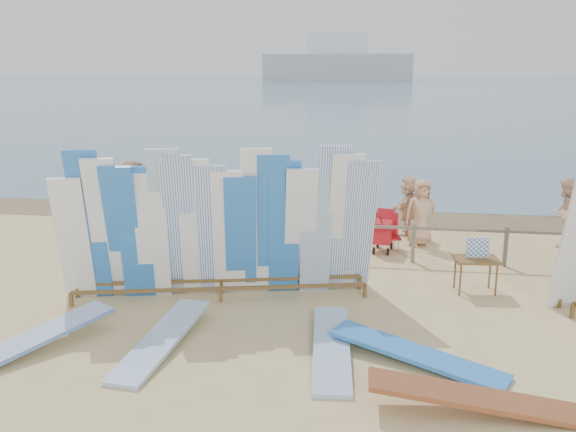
% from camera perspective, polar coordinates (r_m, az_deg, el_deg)
% --- Properties ---
extents(ground, '(160.00, 160.00, 0.00)m').
position_cam_1_polar(ground, '(11.36, 2.09, -8.53)').
color(ground, '#D2B679').
rests_on(ground, ground).
extents(ocean, '(320.00, 240.00, 0.02)m').
position_cam_1_polar(ocean, '(138.52, 8.15, 11.88)').
color(ocean, slate).
rests_on(ocean, ground).
extents(wet_sand_strip, '(40.00, 2.60, 0.01)m').
position_cam_1_polar(wet_sand_strip, '(18.21, 4.62, 0.05)').
color(wet_sand_strip, brown).
rests_on(wet_sand_strip, ground).
extents(distant_ship, '(45.00, 8.00, 14.00)m').
position_cam_1_polar(distant_ship, '(190.91, 4.64, 14.06)').
color(distant_ship, '#999EA3').
rests_on(distant_ship, ocean).
extents(fence, '(12.08, 0.08, 0.90)m').
position_cam_1_polar(fence, '(13.99, 3.49, -1.49)').
color(fence, '#6E6253').
rests_on(fence, ground).
extents(main_surfboard_rack, '(5.93, 2.11, 2.96)m').
position_cam_1_polar(main_surfboard_rack, '(11.47, -6.37, -1.36)').
color(main_surfboard_rack, brown).
rests_on(main_surfboard_rack, ground).
extents(vendor_table, '(0.90, 0.69, 1.11)m').
position_cam_1_polar(vendor_table, '(12.51, 17.13, -5.21)').
color(vendor_table, brown).
rests_on(vendor_table, ground).
extents(flat_board_b, '(0.79, 2.74, 0.21)m').
position_cam_1_polar(flat_board_b, '(9.68, 4.08, -12.70)').
color(flat_board_b, '#82AAD0').
rests_on(flat_board_b, ground).
extents(flat_board_e, '(1.90, 2.58, 0.39)m').
position_cam_1_polar(flat_board_e, '(10.49, -22.88, -11.65)').
color(flat_board_e, white).
rests_on(flat_board_e, ground).
extents(flat_board_a, '(0.84, 2.74, 0.27)m').
position_cam_1_polar(flat_board_a, '(10.07, -11.65, -11.88)').
color(flat_board_a, '#82AAD0').
rests_on(flat_board_a, ground).
extents(flat_board_d, '(2.68, 1.64, 0.28)m').
position_cam_1_polar(flat_board_d, '(9.58, 11.92, -13.29)').
color(flat_board_d, blue).
rests_on(flat_board_d, ground).
extents(flat_board_c, '(2.70, 0.63, 0.42)m').
position_cam_1_polar(flat_board_c, '(8.55, 16.88, -17.17)').
color(flat_board_c, brown).
rests_on(flat_board_c, ground).
extents(beach_chair_left, '(0.73, 0.74, 0.86)m').
position_cam_1_polar(beach_chair_left, '(14.82, 8.84, -2.28)').
color(beach_chair_left, '#AC121A').
rests_on(beach_chair_left, ground).
extents(beach_chair_right, '(0.62, 0.64, 0.85)m').
position_cam_1_polar(beach_chair_right, '(14.97, 9.34, -2.15)').
color(beach_chair_right, '#AC121A').
rests_on(beach_chair_right, ground).
extents(stroller, '(0.61, 0.79, 0.99)m').
position_cam_1_polar(stroller, '(14.72, 8.90, -1.80)').
color(stroller, '#AC121A').
rests_on(stroller, ground).
extents(beachgoer_2, '(0.93, 0.93, 1.83)m').
position_cam_1_polar(beachgoer_2, '(15.48, -7.11, 1.01)').
color(beachgoer_2, beige).
rests_on(beachgoer_2, ground).
extents(beachgoer_8, '(0.75, 0.91, 1.69)m').
position_cam_1_polar(beachgoer_8, '(16.34, 24.43, 0.30)').
color(beachgoer_8, beige).
rests_on(beachgoer_8, ground).
extents(beachgoer_3, '(1.19, 0.92, 1.71)m').
position_cam_1_polar(beachgoer_3, '(16.23, 0.14, 1.49)').
color(beachgoer_3, tan).
rests_on(beachgoer_3, ground).
extents(beachgoer_5, '(0.80, 1.50, 1.54)m').
position_cam_1_polar(beachgoer_5, '(16.25, 11.12, 0.94)').
color(beachgoer_5, beige).
rests_on(beachgoer_5, ground).
extents(beachgoer_4, '(0.44, 0.94, 1.58)m').
position_cam_1_polar(beachgoer_4, '(15.35, 3.42, 0.49)').
color(beachgoer_4, '#8C6042').
rests_on(beachgoer_4, ground).
extents(beachgoer_0, '(0.58, 0.92, 1.75)m').
position_cam_1_polar(beachgoer_0, '(16.29, -9.18, 1.43)').
color(beachgoer_0, tan).
rests_on(beachgoer_0, ground).
extents(beachgoer_1, '(0.71, 0.73, 1.80)m').
position_cam_1_polar(beachgoer_1, '(16.60, -7.74, 1.81)').
color(beachgoer_1, '#8C6042').
rests_on(beachgoer_1, ground).
extents(beachgoer_6, '(0.88, 0.55, 1.66)m').
position_cam_1_polar(beachgoer_6, '(15.32, 12.35, 0.32)').
color(beachgoer_6, tan).
rests_on(beachgoer_6, ground).
extents(beachgoer_extra_1, '(1.07, 0.53, 1.77)m').
position_cam_1_polar(beachgoer_extra_1, '(17.35, -13.70, 2.01)').
color(beachgoer_extra_1, '#8C6042').
rests_on(beachgoer_extra_1, ground).
extents(beachgoer_11, '(1.66, 1.13, 1.72)m').
position_cam_1_polar(beachgoer_11, '(18.36, -14.45, 2.51)').
color(beachgoer_11, beige).
rests_on(beachgoer_11, ground).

